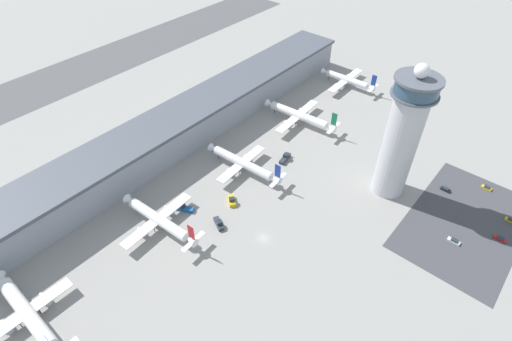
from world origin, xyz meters
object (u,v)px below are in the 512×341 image
service_truck_baggage (184,208)px  service_truck_water (232,201)px  airplane_gate_foxtrot (347,80)px  airplane_gate_echo (299,115)px  service_truck_fuel (285,158)px  car_black_suv (511,220)px  car_red_hatchback (487,188)px  airplane_gate_charlie (159,220)px  car_silver_sedan (446,189)px  control_tower (402,136)px  car_yellow_taxi (500,239)px  car_blue_compact (454,241)px  airplane_gate_bravo (27,313)px  service_truck_catering (219,224)px  airplane_gate_delta (243,163)px

service_truck_baggage → service_truck_water: size_ratio=1.34×
airplane_gate_foxtrot → airplane_gate_echo: bearing=-178.9°
airplane_gate_foxtrot → service_truck_fuel: size_ratio=4.25×
car_black_suv → car_red_hatchback: size_ratio=1.12×
airplane_gate_charlie → car_silver_sedan: 122.05m
control_tower → airplane_gate_foxtrot: (65.89, 59.64, -24.38)m
control_tower → car_yellow_taxi: control_tower is taller
car_blue_compact → service_truck_baggage: bearing=121.4°
service_truck_baggage → car_red_hatchback: service_truck_baggage is taller
control_tower → car_yellow_taxi: (2.18, -46.20, -28.06)m
control_tower → service_truck_water: control_tower is taller
airplane_gate_bravo → car_black_suv: size_ratio=8.72×
service_truck_water → control_tower: bearing=-42.3°
service_truck_catering → car_blue_compact: 90.64m
airplane_gate_delta → service_truck_fuel: 21.48m
airplane_gate_echo → car_silver_sedan: bearing=-90.1°
car_yellow_taxi → airplane_gate_bravo: bearing=141.6°
service_truck_water → car_red_hatchback: service_truck_water is taller
airplane_gate_charlie → car_yellow_taxi: bearing=-52.2°
airplane_gate_charlie → car_red_hatchback: bearing=-40.5°
airplane_gate_echo → service_truck_fuel: (-28.99, -13.11, -3.62)m
control_tower → car_silver_sedan: bearing=-52.4°
car_blue_compact → car_black_suv: bearing=-28.5°
airplane_gate_echo → service_truck_water: airplane_gate_echo is taller
airplane_gate_delta → service_truck_baggage: (-33.89, 2.53, -3.66)m
control_tower → airplane_gate_delta: bearing=120.1°
service_truck_catering → service_truck_baggage: (-3.37, 16.89, -0.07)m
airplane_gate_charlie → service_truck_baggage: airplane_gate_charlie is taller
airplane_gate_bravo → car_silver_sedan: (145.89, -78.89, -3.98)m
control_tower → service_truck_fuel: 54.85m
airplane_gate_charlie → car_red_hatchback: 140.27m
airplane_gate_charlie → service_truck_fuel: 66.31m
service_truck_baggage → car_silver_sedan: size_ratio=1.97×
airplane_gate_bravo → service_truck_fuel: (117.07, -13.29, -3.42)m
service_truck_fuel → car_black_suv: bearing=-73.0°
airplane_gate_charlie → service_truck_baggage: 12.93m
service_truck_baggage → car_black_suv: bearing=-52.3°
service_truck_baggage → car_yellow_taxi: (68.21, -104.09, -0.42)m
airplane_gate_bravo → car_red_hatchback: (158.57, -92.12, -4.00)m
airplane_gate_bravo → car_yellow_taxi: (132.61, -105.03, -3.98)m
service_truck_catering → car_yellow_taxi: bearing=-53.4°
control_tower → airplane_gate_echo: (15.64, 58.65, -23.88)m
control_tower → airplane_gate_bravo: control_tower is taller
control_tower → car_black_suv: bearing=-72.4°
car_red_hatchback → car_yellow_taxi: bearing=-153.6°
airplane_gate_foxtrot → service_truck_catering: 129.92m
car_black_suv → service_truck_water: bearing=125.1°
airplane_gate_bravo → car_blue_compact: airplane_gate_bravo is taller
control_tower → airplane_gate_foxtrot: control_tower is taller
airplane_gate_charlie → airplane_gate_echo: 94.07m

